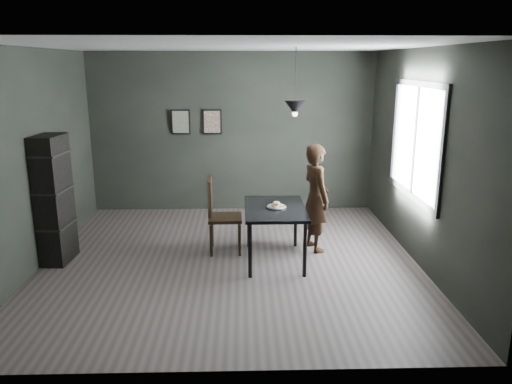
{
  "coord_description": "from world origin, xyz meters",
  "views": [
    {
      "loc": [
        0.16,
        -6.32,
        2.61
      ],
      "look_at": [
        0.35,
        0.05,
        0.95
      ],
      "focal_mm": 35.0,
      "sensor_mm": 36.0,
      "label": 1
    }
  ],
  "objects_px": {
    "cafe_table": "(275,213)",
    "wood_chair": "(218,210)",
    "woman": "(316,198)",
    "pendant_lamp": "(295,107)",
    "shelf_unit": "(54,200)",
    "white_plate": "(276,207)"
  },
  "relations": [
    {
      "from": "pendant_lamp",
      "to": "wood_chair",
      "type": "bearing_deg",
      "value": 165.16
    },
    {
      "from": "woman",
      "to": "shelf_unit",
      "type": "bearing_deg",
      "value": 77.27
    },
    {
      "from": "wood_chair",
      "to": "shelf_unit",
      "type": "bearing_deg",
      "value": -173.96
    },
    {
      "from": "shelf_unit",
      "to": "pendant_lamp",
      "type": "height_order",
      "value": "pendant_lamp"
    },
    {
      "from": "woman",
      "to": "wood_chair",
      "type": "bearing_deg",
      "value": 74.04
    },
    {
      "from": "cafe_table",
      "to": "pendant_lamp",
      "type": "distance_m",
      "value": 1.41
    },
    {
      "from": "cafe_table",
      "to": "woman",
      "type": "relative_size",
      "value": 0.78
    },
    {
      "from": "white_plate",
      "to": "shelf_unit",
      "type": "distance_m",
      "value": 2.94
    },
    {
      "from": "white_plate",
      "to": "woman",
      "type": "distance_m",
      "value": 0.72
    },
    {
      "from": "cafe_table",
      "to": "wood_chair",
      "type": "distance_m",
      "value": 0.85
    },
    {
      "from": "wood_chair",
      "to": "pendant_lamp",
      "type": "height_order",
      "value": "pendant_lamp"
    },
    {
      "from": "woman",
      "to": "cafe_table",
      "type": "bearing_deg",
      "value": 106.76
    },
    {
      "from": "cafe_table",
      "to": "shelf_unit",
      "type": "height_order",
      "value": "shelf_unit"
    },
    {
      "from": "white_plate",
      "to": "wood_chair",
      "type": "xyz_separation_m",
      "value": [
        -0.79,
        0.38,
        -0.15
      ]
    },
    {
      "from": "cafe_table",
      "to": "shelf_unit",
      "type": "distance_m",
      "value": 2.93
    },
    {
      "from": "white_plate",
      "to": "wood_chair",
      "type": "distance_m",
      "value": 0.89
    },
    {
      "from": "white_plate",
      "to": "pendant_lamp",
      "type": "xyz_separation_m",
      "value": [
        0.23,
        0.11,
        1.29
      ]
    },
    {
      "from": "cafe_table",
      "to": "wood_chair",
      "type": "relative_size",
      "value": 1.13
    },
    {
      "from": "woman",
      "to": "pendant_lamp",
      "type": "distance_m",
      "value": 1.37
    },
    {
      "from": "white_plate",
      "to": "shelf_unit",
      "type": "relative_size",
      "value": 0.13
    },
    {
      "from": "woman",
      "to": "white_plate",
      "type": "bearing_deg",
      "value": 108.07
    },
    {
      "from": "woman",
      "to": "shelf_unit",
      "type": "relative_size",
      "value": 0.9
    }
  ]
}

